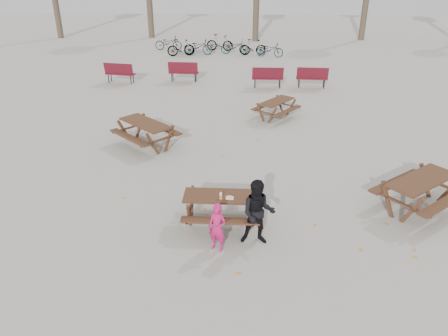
# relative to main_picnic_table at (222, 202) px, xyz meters

# --- Properties ---
(ground) EXTENTS (80.00, 80.00, 0.00)m
(ground) POSITION_rel_main_picnic_table_xyz_m (0.00, 0.00, -0.59)
(ground) COLOR gray
(ground) RESTS_ON ground
(main_picnic_table) EXTENTS (1.80, 1.45, 0.78)m
(main_picnic_table) POSITION_rel_main_picnic_table_xyz_m (0.00, 0.00, 0.00)
(main_picnic_table) COLOR #382214
(main_picnic_table) RESTS_ON ground
(food_tray) EXTENTS (0.18, 0.11, 0.03)m
(food_tray) POSITION_rel_main_picnic_table_xyz_m (0.20, -0.15, 0.21)
(food_tray) COLOR white
(food_tray) RESTS_ON main_picnic_table
(bread_roll) EXTENTS (0.14, 0.06, 0.05)m
(bread_roll) POSITION_rel_main_picnic_table_xyz_m (0.20, -0.15, 0.25)
(bread_roll) COLOR tan
(bread_roll) RESTS_ON food_tray
(soda_bottle) EXTENTS (0.07, 0.07, 0.17)m
(soda_bottle) POSITION_rel_main_picnic_table_xyz_m (-0.01, -0.16, 0.26)
(soda_bottle) COLOR silver
(soda_bottle) RESTS_ON main_picnic_table
(child) EXTENTS (0.49, 0.42, 1.14)m
(child) POSITION_rel_main_picnic_table_xyz_m (-0.03, -1.05, -0.02)
(child) COLOR #BF175B
(child) RESTS_ON ground
(adult) EXTENTS (0.76, 0.60, 1.56)m
(adult) POSITION_rel_main_picnic_table_xyz_m (0.85, -0.74, 0.20)
(adult) COLOR black
(adult) RESTS_ON ground
(picnic_table_east) EXTENTS (2.59, 2.54, 0.87)m
(picnic_table_east) POSITION_rel_main_picnic_table_xyz_m (4.96, 0.94, -0.15)
(picnic_table_east) COLOR #382214
(picnic_table_east) RESTS_ON ground
(picnic_table_north) EXTENTS (2.53, 2.50, 0.85)m
(picnic_table_north) POSITION_rel_main_picnic_table_xyz_m (-2.84, 4.59, -0.16)
(picnic_table_north) COLOR #382214
(picnic_table_north) RESTS_ON ground
(picnic_table_far) EXTENTS (2.03, 2.10, 0.70)m
(picnic_table_far) POSITION_rel_main_picnic_table_xyz_m (1.69, 7.67, -0.23)
(picnic_table_far) COLOR #382214
(picnic_table_far) RESTS_ON ground
(park_bench_row) EXTENTS (11.11, 1.42, 1.03)m
(park_bench_row) POSITION_rel_main_picnic_table_xyz_m (-0.87, 12.39, -0.07)
(park_bench_row) COLOR maroon
(park_bench_row) RESTS_ON ground
(bicycle_row) EXTENTS (8.54, 2.65, 1.07)m
(bicycle_row) POSITION_rel_main_picnic_table_xyz_m (-1.63, 19.81, -0.10)
(bicycle_row) COLOR black
(bicycle_row) RESTS_ON ground
(fallen_leaves) EXTENTS (11.00, 11.00, 0.01)m
(fallen_leaves) POSITION_rel_main_picnic_table_xyz_m (0.50, 2.50, -0.58)
(fallen_leaves) COLOR #CA7C30
(fallen_leaves) RESTS_ON ground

